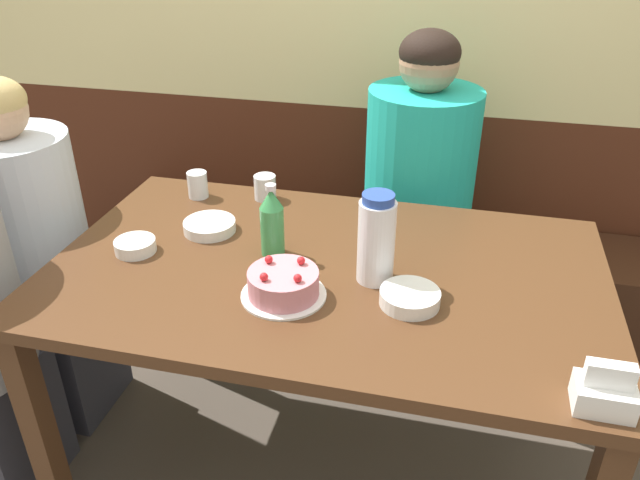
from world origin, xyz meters
TOP-DOWN VIEW (x-y plane):
  - ground_plane at (0.00, 0.00)m, footprint 12.00×12.00m
  - back_wall at (0.00, 1.05)m, footprint 4.80×0.04m
  - bench_seat at (0.00, 0.83)m, footprint 2.18×0.38m
  - dining_table at (0.00, 0.00)m, footprint 1.44×0.87m
  - birthday_cake at (-0.07, -0.15)m, footprint 0.21×0.21m
  - water_pitcher at (0.13, -0.03)m, footprint 0.09×0.09m
  - soju_bottle at (-0.15, 0.04)m, footprint 0.06×0.06m
  - napkin_holder at (0.62, -0.37)m, footprint 0.11×0.08m
  - bowl_soup_white at (-0.37, 0.11)m, footprint 0.15×0.15m
  - bowl_rice_small at (0.23, -0.11)m, footprint 0.14×0.14m
  - bowl_side_dish at (-0.52, -0.04)m, footprint 0.11×0.11m
  - glass_water_tall at (-0.49, 0.32)m, footprint 0.06×0.06m
  - glass_tumbler_short at (-0.28, 0.36)m, footprint 0.07×0.07m
  - person_pale_blue_shirt at (0.18, 0.70)m, footprint 0.38×0.38m
  - person_grey_tee at (-0.98, 0.10)m, footprint 0.35×0.35m

SIDE VIEW (x-z plane):
  - ground_plane at x=0.00m, z-range 0.00..0.00m
  - bench_seat at x=0.00m, z-range 0.00..0.44m
  - person_grey_tee at x=-0.98m, z-range -0.02..1.16m
  - person_pale_blue_shirt at x=0.18m, z-range 0.00..1.25m
  - dining_table at x=0.00m, z-range 0.29..1.06m
  - bowl_soup_white at x=-0.37m, z-range 0.77..0.80m
  - bowl_side_dish at x=-0.52m, z-range 0.77..0.80m
  - bowl_rice_small at x=0.23m, z-range 0.77..0.80m
  - birthday_cake at x=-0.07m, z-range 0.75..0.84m
  - napkin_holder at x=0.62m, z-range 0.75..0.86m
  - glass_tumbler_short at x=-0.28m, z-range 0.77..0.84m
  - glass_water_tall at x=-0.49m, z-range 0.77..0.85m
  - soju_bottle at x=-0.15m, z-range 0.76..0.96m
  - water_pitcher at x=0.13m, z-range 0.76..1.00m
  - back_wall at x=0.00m, z-range 0.00..2.50m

